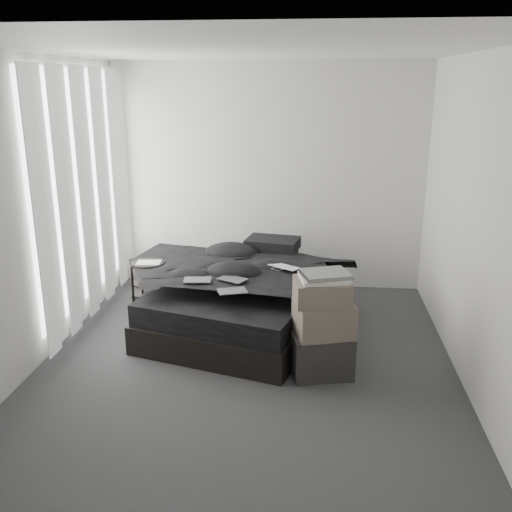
# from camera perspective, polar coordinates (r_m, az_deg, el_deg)

# --- Properties ---
(floor) EXTENTS (3.60, 4.20, 0.01)m
(floor) POSITION_cam_1_polar(r_m,az_deg,el_deg) (5.07, -0.97, -10.80)
(floor) COLOR #37373A
(floor) RESTS_ON ground
(ceiling) EXTENTS (3.60, 4.20, 0.01)m
(ceiling) POSITION_cam_1_polar(r_m,az_deg,el_deg) (4.49, -1.14, 19.98)
(ceiling) COLOR white
(ceiling) RESTS_ON ground
(wall_back) EXTENTS (3.60, 0.01, 2.60)m
(wall_back) POSITION_cam_1_polar(r_m,az_deg,el_deg) (6.66, 1.19, 7.81)
(wall_back) COLOR silver
(wall_back) RESTS_ON ground
(wall_front) EXTENTS (3.60, 0.01, 2.60)m
(wall_front) POSITION_cam_1_polar(r_m,az_deg,el_deg) (2.64, -6.68, -6.97)
(wall_front) COLOR silver
(wall_front) RESTS_ON ground
(wall_left) EXTENTS (0.01, 4.20, 2.60)m
(wall_left) POSITION_cam_1_polar(r_m,az_deg,el_deg) (5.15, -21.39, 3.87)
(wall_left) COLOR silver
(wall_left) RESTS_ON ground
(wall_right) EXTENTS (0.01, 4.20, 2.60)m
(wall_right) POSITION_cam_1_polar(r_m,az_deg,el_deg) (4.75, 21.10, 2.86)
(wall_right) COLOR silver
(wall_right) RESTS_ON ground
(window_left) EXTENTS (0.02, 2.00, 2.30)m
(window_left) POSITION_cam_1_polar(r_m,az_deg,el_deg) (5.93, -17.38, 6.37)
(window_left) COLOR white
(window_left) RESTS_ON wall_left
(curtain_left) EXTENTS (0.06, 2.12, 2.48)m
(curtain_left) POSITION_cam_1_polar(r_m,az_deg,el_deg) (5.92, -16.87, 5.71)
(curtain_left) COLOR white
(curtain_left) RESTS_ON wall_left
(bed) EXTENTS (1.97, 2.30, 0.27)m
(bed) POSITION_cam_1_polar(r_m,az_deg,el_deg) (5.75, -1.16, -5.83)
(bed) COLOR black
(bed) RESTS_ON floor
(mattress) EXTENTS (1.90, 2.23, 0.21)m
(mattress) POSITION_cam_1_polar(r_m,az_deg,el_deg) (5.66, -1.17, -3.61)
(mattress) COLOR black
(mattress) RESTS_ON bed
(duvet) EXTENTS (1.86, 2.01, 0.23)m
(duvet) POSITION_cam_1_polar(r_m,az_deg,el_deg) (5.55, -1.38, -1.65)
(duvet) COLOR black
(duvet) RESTS_ON mattress
(pillow_lower) EXTENTS (0.68, 0.55, 0.13)m
(pillow_lower) POSITION_cam_1_polar(r_m,az_deg,el_deg) (6.30, 1.15, 0.19)
(pillow_lower) COLOR black
(pillow_lower) RESTS_ON mattress
(pillow_upper) EXTENTS (0.61, 0.47, 0.12)m
(pillow_upper) POSITION_cam_1_polar(r_m,az_deg,el_deg) (6.22, 1.67, 1.22)
(pillow_upper) COLOR black
(pillow_upper) RESTS_ON pillow_lower
(laptop) EXTENTS (0.37, 0.34, 0.02)m
(laptop) POSITION_cam_1_polar(r_m,az_deg,el_deg) (5.47, 2.50, -0.54)
(laptop) COLOR silver
(laptop) RESTS_ON duvet
(comic_a) EXTENTS (0.26, 0.19, 0.01)m
(comic_a) POSITION_cam_1_polar(r_m,az_deg,el_deg) (5.20, -5.89, -1.65)
(comic_a) COLOR black
(comic_a) RESTS_ON duvet
(comic_b) EXTENTS (0.30, 0.26, 0.01)m
(comic_b) POSITION_cam_1_polar(r_m,az_deg,el_deg) (5.20, -2.36, -1.51)
(comic_b) COLOR black
(comic_b) RESTS_ON duvet
(comic_c) EXTENTS (0.29, 0.23, 0.01)m
(comic_c) POSITION_cam_1_polar(r_m,az_deg,el_deg) (4.90, -2.41, -2.61)
(comic_c) COLOR black
(comic_c) RESTS_ON duvet
(side_stand) EXTENTS (0.36, 0.36, 0.62)m
(side_stand) POSITION_cam_1_polar(r_m,az_deg,el_deg) (5.94, -10.57, -3.55)
(side_stand) COLOR black
(side_stand) RESTS_ON floor
(papers) EXTENTS (0.26, 0.20, 0.01)m
(papers) POSITION_cam_1_polar(r_m,az_deg,el_deg) (5.82, -10.69, -0.67)
(papers) COLOR white
(papers) RESTS_ON side_stand
(floor_books) EXTENTS (0.14, 0.19, 0.13)m
(floor_books) POSITION_cam_1_polar(r_m,az_deg,el_deg) (6.42, -11.47, -4.34)
(floor_books) COLOR black
(floor_books) RESTS_ON floor
(box_lower) EXTENTS (0.57, 0.48, 0.36)m
(box_lower) POSITION_cam_1_polar(r_m,az_deg,el_deg) (4.89, 6.52, -9.66)
(box_lower) COLOR black
(box_lower) RESTS_ON floor
(box_mid) EXTENTS (0.55, 0.48, 0.28)m
(box_mid) POSITION_cam_1_polar(r_m,az_deg,el_deg) (4.74, 6.81, -6.24)
(box_mid) COLOR #60554C
(box_mid) RESTS_ON box_lower
(box_upper) EXTENTS (0.49, 0.42, 0.19)m
(box_upper) POSITION_cam_1_polar(r_m,az_deg,el_deg) (4.66, 6.62, -3.54)
(box_upper) COLOR #60554C
(box_upper) RESTS_ON box_mid
(art_book_white) EXTENTS (0.43, 0.37, 0.04)m
(art_book_white) POSITION_cam_1_polar(r_m,az_deg,el_deg) (4.63, 6.80, -2.20)
(art_book_white) COLOR silver
(art_book_white) RESTS_ON box_upper
(art_book_snake) EXTENTS (0.44, 0.39, 0.03)m
(art_book_snake) POSITION_cam_1_polar(r_m,az_deg,el_deg) (4.61, 6.97, -1.82)
(art_book_snake) COLOR silver
(art_book_snake) RESTS_ON art_book_white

